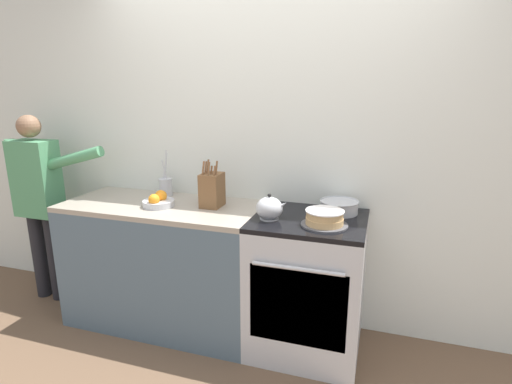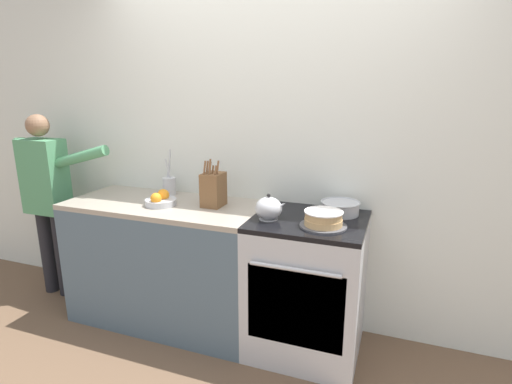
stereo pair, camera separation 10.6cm
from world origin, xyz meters
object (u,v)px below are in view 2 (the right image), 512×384
tea_kettle (269,209)px  fruit_bowl (161,200)px  stove_range (307,286)px  person_baker (47,192)px  utensil_crock (169,185)px  layer_cake (323,219)px  knife_block (213,189)px  mixing_bowl (340,208)px

tea_kettle → fruit_bowl: (-0.80, 0.03, -0.03)m
stove_range → fruit_bowl: 1.15m
tea_kettle → person_baker: 1.92m
stove_range → tea_kettle: (-0.23, -0.09, 0.53)m
utensil_crock → tea_kettle: bearing=-18.4°
utensil_crock → stove_range: bearing=-10.4°
fruit_bowl → stove_range: bearing=3.3°
layer_cake → tea_kettle: (-0.34, 0.02, 0.02)m
tea_kettle → fruit_bowl: bearing=177.7°
stove_range → person_baker: 2.20m
tea_kettle → knife_block: size_ratio=0.64×
layer_cake → knife_block: (-0.79, 0.16, 0.07)m
fruit_bowl → person_baker: 1.12m
knife_block → stove_range: bearing=-4.6°
utensil_crock → person_baker: size_ratio=0.23×
knife_block → fruit_bowl: 0.38m
utensil_crock → person_baker: 1.04m
tea_kettle → person_baker: person_baker is taller
person_baker → layer_cake: bearing=8.0°
mixing_bowl → knife_block: 0.86m
tea_kettle → stove_range: bearing=21.5°
mixing_bowl → utensil_crock: utensil_crock is taller
knife_block → layer_cake: bearing=-11.6°
tea_kettle → mixing_bowl: 0.48m
mixing_bowl → utensil_crock: (-1.30, 0.04, 0.03)m
utensil_crock → knife_block: bearing=-18.8°
person_baker → knife_block: bearing=12.7°
stove_range → layer_cake: size_ratio=3.28×
tea_kettle → person_baker: bearing=177.0°
utensil_crock → layer_cake: bearing=-14.3°
layer_cake → person_baker: person_baker is taller
fruit_bowl → knife_block: bearing=18.1°
stove_range → tea_kettle: 0.58m
stove_range → fruit_bowl: fruit_bowl is taller
layer_cake → fruit_bowl: fruit_bowl is taller
tea_kettle → knife_block: (-0.45, 0.15, 0.05)m
layer_cake → mixing_bowl: size_ratio=1.11×
mixing_bowl → utensil_crock: size_ratio=0.73×
knife_block → mixing_bowl: bearing=7.5°
person_baker → stove_range: bearing=10.7°
stove_range → mixing_bowl: bearing=45.6°
stove_range → utensil_crock: size_ratio=2.64×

